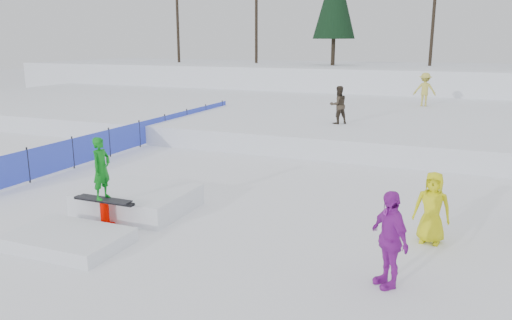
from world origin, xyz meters
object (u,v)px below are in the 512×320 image
at_px(walker_ygreen, 425,90).
at_px(safety_fence, 140,134).
at_px(spectator_purple, 389,239).
at_px(walker_olive, 338,105).
at_px(jib_rail_feature, 121,207).
at_px(spectator_yellow, 432,208).

bearing_deg(walker_ygreen, safety_fence, 44.59).
relative_size(safety_fence, spectator_purple, 9.20).
relative_size(safety_fence, walker_olive, 10.06).
height_order(walker_olive, jib_rail_feature, walker_olive).
relative_size(spectator_yellow, jib_rail_feature, 0.35).
relative_size(safety_fence, jib_rail_feature, 3.64).
bearing_deg(spectator_yellow, jib_rail_feature, -164.29).
bearing_deg(safety_fence, jib_rail_feature, -57.89).
distance_m(walker_ygreen, jib_rail_feature, 19.80).
relative_size(walker_olive, jib_rail_feature, 0.36).
xyz_separation_m(safety_fence, jib_rail_feature, (4.57, -7.28, -0.25)).
bearing_deg(walker_olive, walker_ygreen, -151.15).
xyz_separation_m(walker_ygreen, spectator_purple, (0.91, -19.96, -0.82)).
distance_m(walker_olive, walker_ygreen, 8.17).
bearing_deg(spectator_purple, walker_olive, 157.34).
bearing_deg(spectator_purple, spectator_yellow, 126.31).
bearing_deg(safety_fence, walker_ygreen, 49.20).
height_order(walker_olive, spectator_yellow, walker_olive).
bearing_deg(safety_fence, spectator_purple, -36.95).
height_order(safety_fence, walker_ygreen, walker_ygreen).
bearing_deg(walker_olive, jib_rail_feature, 36.66).
height_order(safety_fence, spectator_yellow, spectator_yellow).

